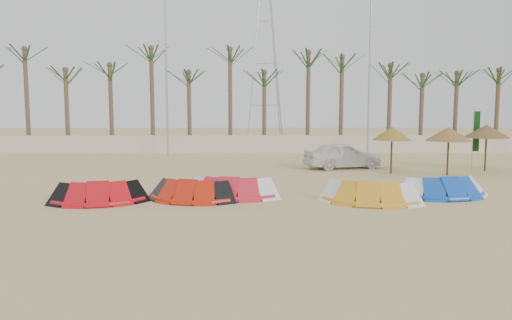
{
  "coord_description": "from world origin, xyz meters",
  "views": [
    {
      "loc": [
        -0.24,
        -14.75,
        3.67
      ],
      "look_at": [
        0.0,
        6.0,
        1.3
      ],
      "focal_mm": 35.0,
      "sensor_mm": 36.0,
      "label": 1
    }
  ],
  "objects_px": {
    "kite_red_right": "(231,186)",
    "kite_orange": "(368,191)",
    "kite_blue": "(443,186)",
    "car": "(343,155)",
    "parasol_right": "(487,131)",
    "kite_red_mid": "(191,189)",
    "parasol_mid": "(449,134)",
    "parasol_left": "(392,133)",
    "kite_red_left": "(101,191)"
  },
  "relations": [
    {
      "from": "kite_red_right",
      "to": "parasol_left",
      "type": "height_order",
      "value": "parasol_left"
    },
    {
      "from": "kite_red_left",
      "to": "parasol_left",
      "type": "bearing_deg",
      "value": 29.66
    },
    {
      "from": "parasol_left",
      "to": "car",
      "type": "bearing_deg",
      "value": 134.48
    },
    {
      "from": "kite_red_mid",
      "to": "kite_blue",
      "type": "distance_m",
      "value": 9.9
    },
    {
      "from": "kite_orange",
      "to": "kite_red_right",
      "type": "bearing_deg",
      "value": 167.4
    },
    {
      "from": "car",
      "to": "parasol_mid",
      "type": "bearing_deg",
      "value": -135.57
    },
    {
      "from": "kite_red_right",
      "to": "kite_blue",
      "type": "distance_m",
      "value": 8.39
    },
    {
      "from": "parasol_left",
      "to": "parasol_right",
      "type": "bearing_deg",
      "value": 9.78
    },
    {
      "from": "kite_blue",
      "to": "parasol_mid",
      "type": "xyz_separation_m",
      "value": [
        2.44,
        5.71,
        1.69
      ]
    },
    {
      "from": "parasol_left",
      "to": "kite_blue",
      "type": "bearing_deg",
      "value": -87.71
    },
    {
      "from": "kite_red_left",
      "to": "kite_red_right",
      "type": "bearing_deg",
      "value": 12.37
    },
    {
      "from": "kite_orange",
      "to": "parasol_mid",
      "type": "height_order",
      "value": "parasol_mid"
    },
    {
      "from": "kite_red_left",
      "to": "car",
      "type": "relative_size",
      "value": 0.84
    },
    {
      "from": "kite_red_right",
      "to": "parasol_mid",
      "type": "bearing_deg",
      "value": 27.55
    },
    {
      "from": "kite_red_right",
      "to": "parasol_mid",
      "type": "distance_m",
      "value": 12.33
    },
    {
      "from": "kite_red_right",
      "to": "kite_orange",
      "type": "relative_size",
      "value": 0.98
    },
    {
      "from": "car",
      "to": "kite_red_right",
      "type": "bearing_deg",
      "value": 129.74
    },
    {
      "from": "kite_orange",
      "to": "parasol_mid",
      "type": "relative_size",
      "value": 1.58
    },
    {
      "from": "kite_red_left",
      "to": "kite_red_mid",
      "type": "height_order",
      "value": "same"
    },
    {
      "from": "kite_orange",
      "to": "parasol_right",
      "type": "height_order",
      "value": "parasol_right"
    },
    {
      "from": "car",
      "to": "kite_red_left",
      "type": "bearing_deg",
      "value": 116.41
    },
    {
      "from": "kite_red_left",
      "to": "kite_orange",
      "type": "relative_size",
      "value": 0.94
    },
    {
      "from": "kite_red_mid",
      "to": "kite_blue",
      "type": "height_order",
      "value": "same"
    },
    {
      "from": "parasol_right",
      "to": "kite_blue",
      "type": "bearing_deg",
      "value": -125.1
    },
    {
      "from": "parasol_left",
      "to": "parasol_mid",
      "type": "xyz_separation_m",
      "value": [
        2.7,
        -0.66,
        0.01
      ]
    },
    {
      "from": "parasol_left",
      "to": "kite_red_right",
      "type": "bearing_deg",
      "value": -142.18
    },
    {
      "from": "car",
      "to": "kite_blue",
      "type": "bearing_deg",
      "value": -179.43
    },
    {
      "from": "parasol_mid",
      "to": "parasol_right",
      "type": "bearing_deg",
      "value": 30.63
    },
    {
      "from": "kite_red_left",
      "to": "car",
      "type": "bearing_deg",
      "value": 41.51
    },
    {
      "from": "kite_red_right",
      "to": "parasol_right",
      "type": "relative_size",
      "value": 1.51
    },
    {
      "from": "kite_red_right",
      "to": "kite_orange",
      "type": "bearing_deg",
      "value": -12.6
    },
    {
      "from": "kite_red_mid",
      "to": "parasol_right",
      "type": "relative_size",
      "value": 1.43
    },
    {
      "from": "parasol_mid",
      "to": "parasol_right",
      "type": "height_order",
      "value": "parasol_right"
    },
    {
      "from": "kite_orange",
      "to": "car",
      "type": "relative_size",
      "value": 0.89
    },
    {
      "from": "kite_red_right",
      "to": "parasol_right",
      "type": "distance_m",
      "value": 15.43
    },
    {
      "from": "kite_red_mid",
      "to": "parasol_left",
      "type": "bearing_deg",
      "value": 35.98
    },
    {
      "from": "kite_red_mid",
      "to": "car",
      "type": "xyz_separation_m",
      "value": [
        7.48,
        9.18,
        0.33
      ]
    },
    {
      "from": "kite_blue",
      "to": "car",
      "type": "distance_m",
      "value": 8.89
    },
    {
      "from": "kite_red_right",
      "to": "car",
      "type": "relative_size",
      "value": 0.87
    },
    {
      "from": "kite_red_left",
      "to": "kite_red_right",
      "type": "height_order",
      "value": "same"
    },
    {
      "from": "kite_red_right",
      "to": "car",
      "type": "bearing_deg",
      "value": 54.84
    },
    {
      "from": "kite_red_right",
      "to": "kite_blue",
      "type": "relative_size",
      "value": 1.04
    },
    {
      "from": "parasol_mid",
      "to": "parasol_right",
      "type": "xyz_separation_m",
      "value": [
        2.69,
        1.59,
        0.06
      ]
    },
    {
      "from": "parasol_right",
      "to": "kite_orange",
      "type": "bearing_deg",
      "value": -134.92
    },
    {
      "from": "kite_red_right",
      "to": "car",
      "type": "xyz_separation_m",
      "value": [
        5.99,
        8.5,
        0.32
      ]
    },
    {
      "from": "kite_red_mid",
      "to": "kite_orange",
      "type": "xyz_separation_m",
      "value": [
        6.65,
        -0.47,
        0.0
      ]
    },
    {
      "from": "kite_red_left",
      "to": "parasol_mid",
      "type": "xyz_separation_m",
      "value": [
        15.64,
        6.7,
        1.69
      ]
    },
    {
      "from": "kite_red_left",
      "to": "parasol_mid",
      "type": "relative_size",
      "value": 1.49
    },
    {
      "from": "kite_red_mid",
      "to": "kite_blue",
      "type": "bearing_deg",
      "value": 3.59
    },
    {
      "from": "kite_blue",
      "to": "parasol_right",
      "type": "bearing_deg",
      "value": 54.9
    }
  ]
}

